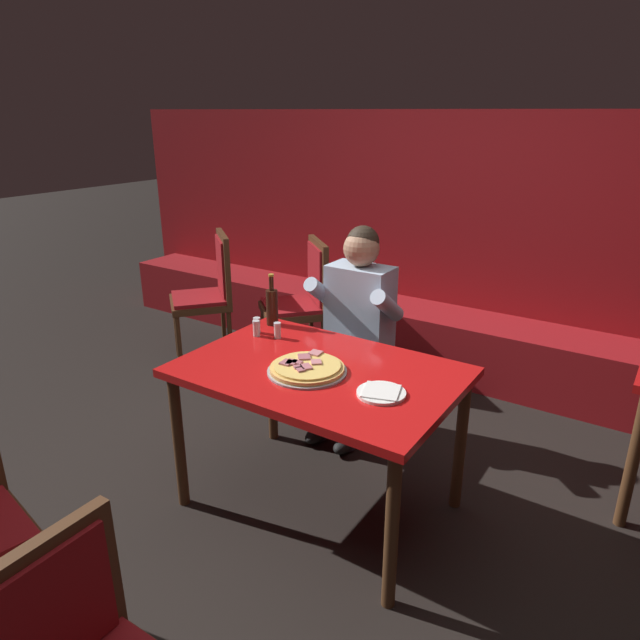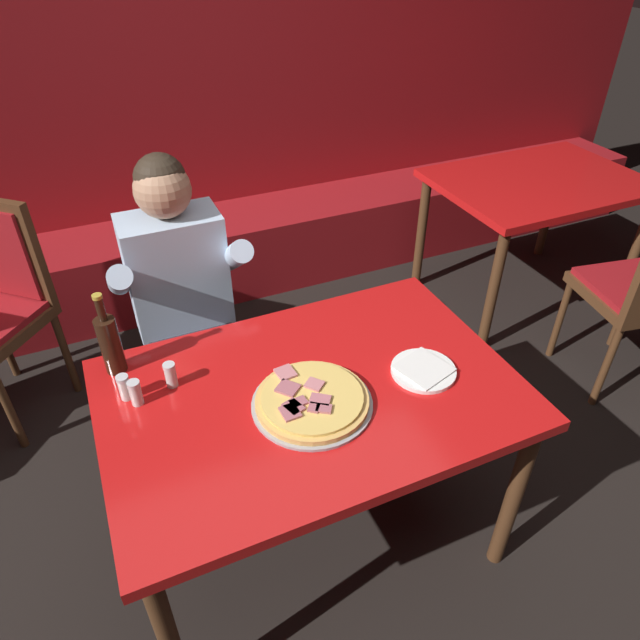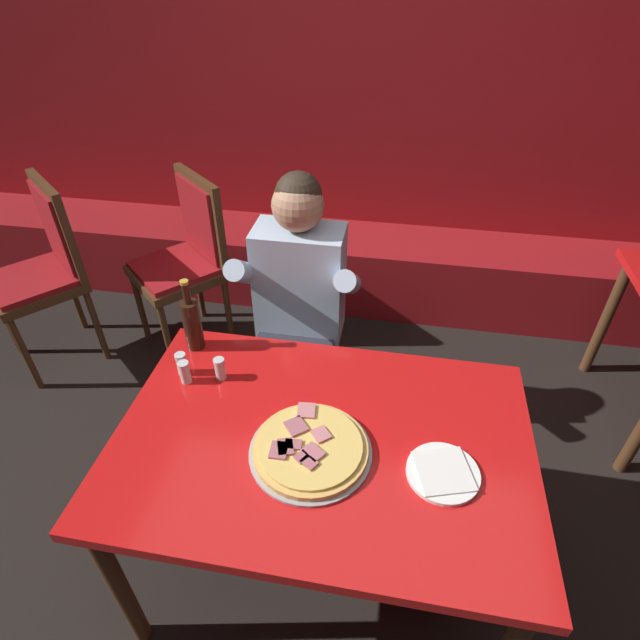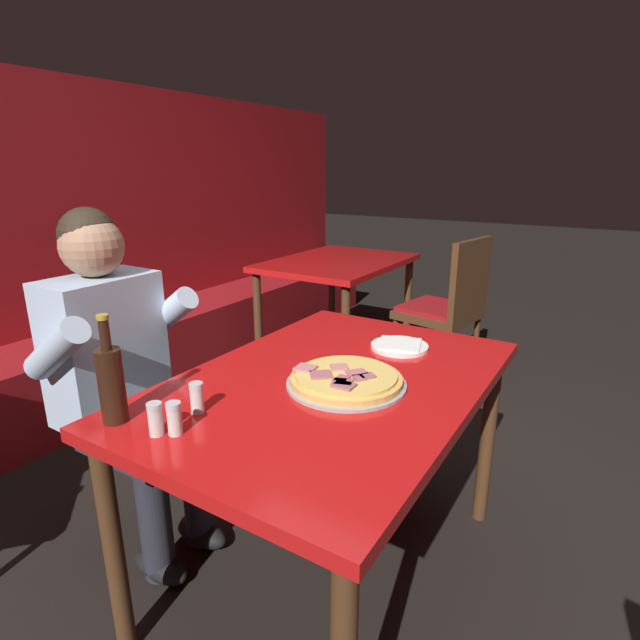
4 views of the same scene
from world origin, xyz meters
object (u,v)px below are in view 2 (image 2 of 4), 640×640
plate_white_paper (423,370)px  diner_seated_blue_shirt (185,302)px  pizza (312,401)px  beer_bottle (110,343)px  background_dining_table (537,195)px  shaker_oregano (125,388)px  shaker_parmesan (171,376)px  shaker_black_pepper (136,394)px  main_dining_table (312,409)px

plate_white_paper → diner_seated_blue_shirt: 1.00m
pizza → beer_bottle: (-0.51, 0.41, 0.09)m
diner_seated_blue_shirt → background_dining_table: (2.04, 0.30, -0.04)m
beer_bottle → diner_seated_blue_shirt: (0.30, 0.38, -0.17)m
plate_white_paper → diner_seated_blue_shirt: diner_seated_blue_shirt is taller
shaker_oregano → background_dining_table: bearing=19.5°
pizza → diner_seated_blue_shirt: (-0.21, 0.78, -0.07)m
diner_seated_blue_shirt → beer_bottle: bearing=-128.7°
shaker_oregano → shaker_parmesan: same height
plate_white_paper → shaker_parmesan: 0.80m
beer_bottle → shaker_black_pepper: size_ratio=3.40×
beer_bottle → shaker_black_pepper: bearing=-79.1°
background_dining_table → pizza: bearing=-149.4°
diner_seated_blue_shirt → background_dining_table: 2.07m
shaker_parmesan → plate_white_paper: bearing=-19.5°
beer_bottle → shaker_oregano: (0.01, -0.15, -0.07)m
main_dining_table → shaker_parmesan: shaker_parmesan is taller
diner_seated_blue_shirt → plate_white_paper: bearing=-52.8°
diner_seated_blue_shirt → background_dining_table: bearing=8.4°
shaker_oregano → pizza: bearing=-27.1°
plate_white_paper → background_dining_table: plate_white_paper is taller
beer_bottle → pizza: bearing=-38.3°
shaker_oregano → main_dining_table: bearing=-20.2°
shaker_black_pepper → background_dining_table: size_ratio=0.08×
beer_bottle → shaker_black_pepper: 0.20m
pizza → plate_white_paper: 0.39m
main_dining_table → shaker_oregano: 0.58m
shaker_black_pepper → background_dining_table: (2.31, 0.86, -0.13)m
main_dining_table → shaker_black_pepper: size_ratio=14.93×
pizza → diner_seated_blue_shirt: bearing=105.2°
main_dining_table → plate_white_paper: plate_white_paper is taller
shaker_parmesan → diner_seated_blue_shirt: (0.15, 0.52, -0.09)m
shaker_black_pepper → diner_seated_blue_shirt: size_ratio=0.07×
background_dining_table → diner_seated_blue_shirt: bearing=-171.6°
plate_white_paper → shaker_black_pepper: bearing=165.1°
main_dining_table → shaker_oregano: size_ratio=14.93×
main_dining_table → diner_seated_blue_shirt: 0.76m
pizza → shaker_oregano: 0.57m
main_dining_table → plate_white_paper: size_ratio=6.12×
shaker_parmesan → background_dining_table: bearing=20.6°
main_dining_table → shaker_black_pepper: shaker_black_pepper is taller
beer_bottle → plate_white_paper: bearing=-24.7°
main_dining_table → beer_bottle: bearing=147.6°
shaker_black_pepper → diner_seated_blue_shirt: 0.63m
main_dining_table → pizza: size_ratio=3.49×
pizza → shaker_black_pepper: shaker_black_pepper is taller
plate_white_paper → shaker_black_pepper: 0.90m
background_dining_table → plate_white_paper: bearing=-142.8°
shaker_black_pepper → background_dining_table: 2.47m
pizza → beer_bottle: 0.66m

